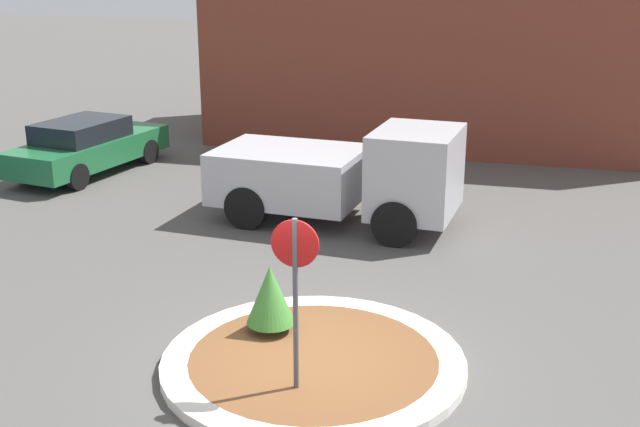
% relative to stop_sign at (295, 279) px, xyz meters
% --- Properties ---
extents(ground_plane, '(120.00, 120.00, 0.00)m').
position_rel_stop_sign_xyz_m(ground_plane, '(0.00, 0.85, -1.68)').
color(ground_plane, '#514F4C').
extents(traffic_island, '(4.29, 4.29, 0.15)m').
position_rel_stop_sign_xyz_m(traffic_island, '(0.00, 0.85, -1.61)').
color(traffic_island, silver).
rests_on(traffic_island, ground_plane).
extents(stop_sign, '(0.62, 0.07, 2.48)m').
position_rel_stop_sign_xyz_m(stop_sign, '(0.00, 0.00, 0.00)').
color(stop_sign, '#4C4C51').
rests_on(stop_sign, ground_plane).
extents(island_shrub, '(0.73, 0.73, 1.04)m').
position_rel_stop_sign_xyz_m(island_shrub, '(-0.84, 1.50, -0.94)').
color(island_shrub, brown).
rests_on(island_shrub, traffic_island).
extents(utility_truck, '(5.37, 2.70, 2.16)m').
position_rel_stop_sign_xyz_m(utility_truck, '(-1.08, 7.22, -0.60)').
color(utility_truck, '#B2B2B7').
rests_on(utility_truck, ground_plane).
extents(storefront_building, '(13.86, 6.07, 5.94)m').
position_rel_stop_sign_xyz_m(storefront_building, '(-0.03, 16.40, 1.29)').
color(storefront_building, brown).
rests_on(storefront_building, ground_plane).
extents(parked_sedan_green, '(2.57, 4.98, 1.46)m').
position_rel_stop_sign_xyz_m(parked_sedan_green, '(-8.59, 9.55, -0.94)').
color(parked_sedan_green, '#1E6638').
rests_on(parked_sedan_green, ground_plane).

